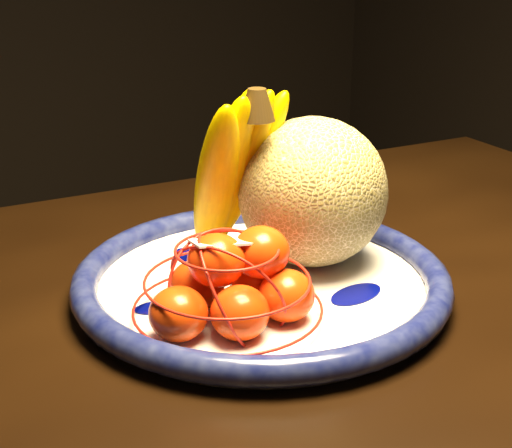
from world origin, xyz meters
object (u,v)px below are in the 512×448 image
banana_bunch (229,169)px  mandarin_bag (232,286)px  fruit_bowl (261,281)px  cantaloupe (312,192)px

banana_bunch → mandarin_bag: 0.14m
fruit_bowl → mandarin_bag: size_ratio=1.73×
cantaloupe → mandarin_bag: (-0.13, -0.07, -0.04)m
fruit_bowl → mandarin_bag: (-0.06, -0.05, 0.03)m
cantaloupe → banana_bunch: bearing=150.5°
fruit_bowl → cantaloupe: (0.07, 0.02, 0.07)m
fruit_bowl → banana_bunch: (-0.00, 0.06, 0.10)m
mandarin_bag → cantaloupe: bearing=27.6°
cantaloupe → banana_bunch: (-0.07, 0.04, 0.02)m
cantaloupe → banana_bunch: size_ratio=0.75×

